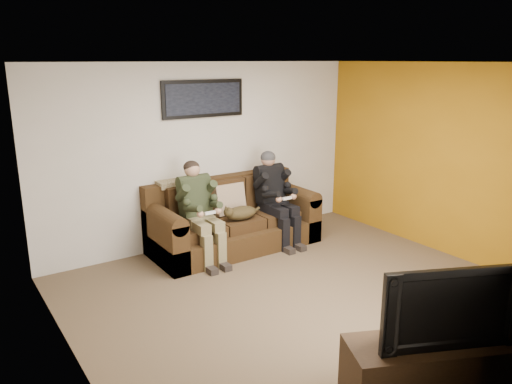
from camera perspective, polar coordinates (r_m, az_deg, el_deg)
floor at (r=5.87m, az=5.47°, el=-11.75°), size 5.00×5.00×0.00m
ceiling at (r=5.25m, az=6.19°, el=14.51°), size 5.00×5.00×0.00m
wall_back at (r=7.25m, az=-5.61°, el=4.29°), size 5.00×0.00×5.00m
wall_front at (r=4.04m, az=26.69°, el=-6.01°), size 5.00×0.00×5.00m
wall_left at (r=4.33m, az=-20.70°, el=-3.98°), size 0.00×4.50×4.50m
wall_right at (r=7.24m, az=21.27°, el=3.32°), size 0.00×4.50×4.50m
accent_wall_right at (r=7.23m, az=21.23°, el=3.32°), size 0.00×4.50×4.50m
sofa at (r=7.20m, az=-2.83°, el=-3.38°), size 2.39×1.03×0.98m
throw_pillow at (r=7.14m, az=-3.05°, el=-0.81°), size 0.46×0.22×0.45m
throw_blanket at (r=6.97m, az=-9.29°, el=1.01°), size 0.49×0.24×0.09m
person_left at (r=6.63m, az=-6.53°, el=-1.56°), size 0.51×0.87×1.33m
person_right at (r=7.26m, az=2.13°, el=0.01°), size 0.51×0.86×1.34m
cat at (r=6.89m, az=-1.83°, el=-2.39°), size 0.66×0.26×0.24m
framed_poster at (r=7.09m, az=-6.03°, el=10.57°), size 1.25×0.05×0.52m
tv_stand at (r=4.49m, az=20.28°, el=-18.31°), size 1.59×1.08×0.48m
television at (r=4.21m, az=20.99°, el=-11.73°), size 1.12×0.62×0.67m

